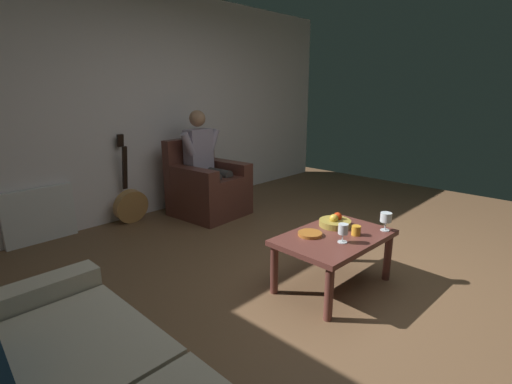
% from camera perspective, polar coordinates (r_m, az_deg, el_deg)
% --- Properties ---
extents(ground_plane, '(7.04, 7.04, 0.00)m').
position_cam_1_polar(ground_plane, '(3.25, 15.08, -12.87)').
color(ground_plane, brown).
extents(wall_back, '(6.27, 0.06, 2.64)m').
position_cam_1_polar(wall_back, '(4.87, -15.11, 12.58)').
color(wall_back, white).
rests_on(wall_back, ground).
extents(armchair, '(0.80, 0.83, 0.92)m').
position_cam_1_polar(armchair, '(4.69, -7.42, 0.59)').
color(armchair, '#552C24').
rests_on(armchair, ground).
extents(person_seated, '(0.61, 0.59, 1.26)m').
position_cam_1_polar(person_seated, '(4.62, -7.57, 4.67)').
color(person_seated, '#A295AB').
rests_on(person_seated, ground).
extents(coffee_table, '(0.94, 0.63, 0.43)m').
position_cam_1_polar(coffee_table, '(2.99, 11.69, -7.52)').
color(coffee_table, brown).
rests_on(coffee_table, ground).
extents(guitar, '(0.39, 0.21, 1.02)m').
position_cam_1_polar(guitar, '(4.60, -18.39, -1.64)').
color(guitar, '#AB7942').
rests_on(guitar, ground).
extents(radiator, '(0.67, 0.06, 0.56)m').
position_cam_1_polar(radiator, '(4.38, -29.85, -3.08)').
color(radiator, white).
rests_on(radiator, ground).
extents(wine_glass_near, '(0.07, 0.07, 0.14)m').
position_cam_1_polar(wine_glass_near, '(2.81, 12.96, -5.65)').
color(wine_glass_near, silver).
rests_on(wine_glass_near, coffee_table).
extents(wine_glass_far, '(0.09, 0.09, 0.15)m').
position_cam_1_polar(wine_glass_far, '(3.13, 19.00, -3.78)').
color(wine_glass_far, silver).
rests_on(wine_glass_far, coffee_table).
extents(fruit_bowl, '(0.26, 0.26, 0.11)m').
position_cam_1_polar(fruit_bowl, '(3.15, 11.85, -4.46)').
color(fruit_bowl, olive).
rests_on(fruit_bowl, coffee_table).
extents(decorative_dish, '(0.18, 0.18, 0.02)m').
position_cam_1_polar(decorative_dish, '(2.92, 8.14, -6.28)').
color(decorative_dish, '#A96325').
rests_on(decorative_dish, coffee_table).
extents(candle_jar, '(0.07, 0.07, 0.07)m').
position_cam_1_polar(candle_jar, '(2.99, 14.85, -5.63)').
color(candle_jar, orange).
rests_on(candle_jar, coffee_table).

